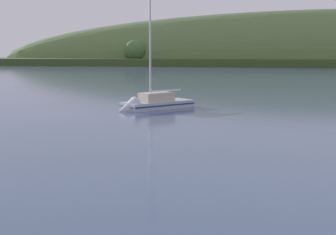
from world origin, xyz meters
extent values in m
cube|color=#3C4E24|center=(9.55, 229.12, 1.66)|extent=(467.57, 55.99, 3.32)
sphere|color=#476B38|center=(-59.33, 220.32, 6.98)|extent=(10.46, 10.46, 10.46)
cube|color=#ADB2BC|center=(-7.19, 58.50, 0.02)|extent=(7.24, 7.92, 1.52)
cone|color=#ADB2BC|center=(-9.69, 55.46, 0.02)|extent=(3.41, 3.30, 2.80)
cube|color=navy|center=(-7.19, 58.50, 0.43)|extent=(7.27, 7.94, 0.16)
cube|color=#BCB299|center=(-7.32, 58.34, 1.24)|extent=(3.78, 3.99, 0.92)
cylinder|color=silver|center=(-7.82, 57.74, 7.25)|extent=(0.20, 0.20, 12.93)
cylinder|color=silver|center=(-6.51, 59.33, 1.85)|extent=(2.74, 3.29, 0.16)
camera|label=1|loc=(4.50, 12.23, 5.86)|focal=47.80mm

